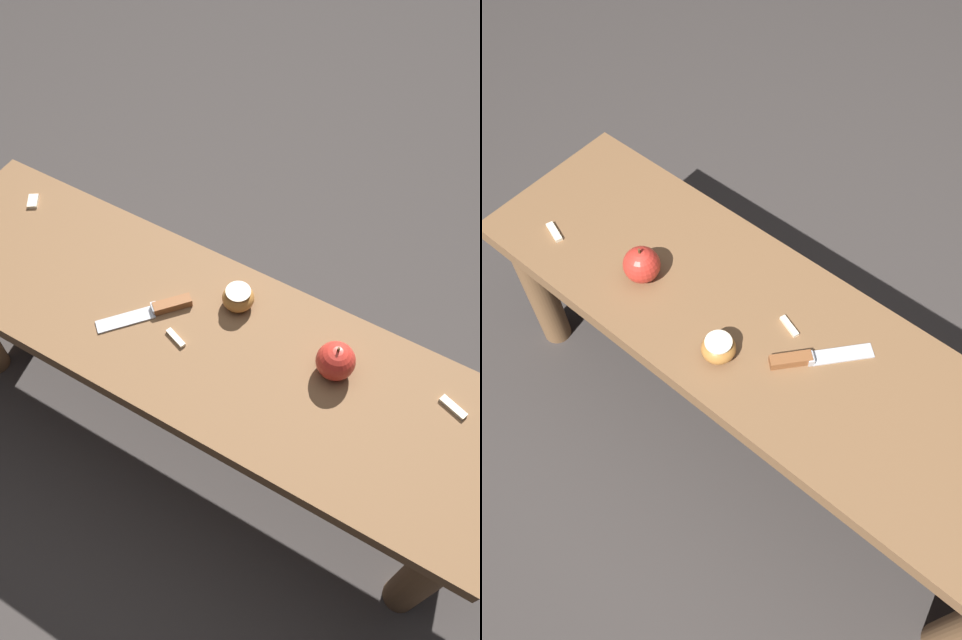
% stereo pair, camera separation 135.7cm
% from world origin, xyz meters
% --- Properties ---
extents(ground_plane, '(8.00, 8.00, 0.00)m').
position_xyz_m(ground_plane, '(0.00, 0.00, 0.00)').
color(ground_plane, '#383330').
extents(wooden_bench, '(1.36, 0.41, 0.47)m').
position_xyz_m(wooden_bench, '(0.00, 0.00, 0.38)').
color(wooden_bench, brown).
rests_on(wooden_bench, ground_plane).
extents(knife, '(0.16, 0.17, 0.02)m').
position_xyz_m(knife, '(-0.09, 0.00, 0.48)').
color(knife, '#B7BABF').
rests_on(knife, wooden_bench).
extents(apple_whole, '(0.08, 0.08, 0.09)m').
position_xyz_m(apple_whole, '(0.29, 0.06, 0.51)').
color(apple_whole, red).
rests_on(apple_whole, wooden_bench).
extents(apple_cut, '(0.07, 0.07, 0.05)m').
position_xyz_m(apple_cut, '(0.04, 0.10, 0.49)').
color(apple_cut, '#B27233').
rests_on(apple_cut, wooden_bench).
extents(apple_slice_near_knife, '(0.04, 0.05, 0.01)m').
position_xyz_m(apple_slice_near_knife, '(-0.53, 0.11, 0.47)').
color(apple_slice_near_knife, beige).
rests_on(apple_slice_near_knife, wooden_bench).
extents(apple_slice_center, '(0.05, 0.03, 0.01)m').
position_xyz_m(apple_slice_center, '(-0.03, -0.04, 0.47)').
color(apple_slice_center, beige).
rests_on(apple_slice_center, wooden_bench).
extents(apple_slice_near_bowl, '(0.06, 0.03, 0.01)m').
position_xyz_m(apple_slice_near_bowl, '(0.52, 0.10, 0.47)').
color(apple_slice_near_bowl, beige).
rests_on(apple_slice_near_bowl, wooden_bench).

